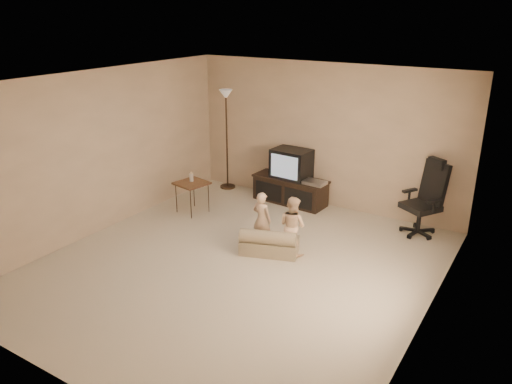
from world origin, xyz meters
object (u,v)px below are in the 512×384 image
tv_stand (291,181)px  floor_lamp (226,117)px  toddler_right (292,225)px  toddler_left (262,219)px  child_sofa (269,243)px  side_table (192,183)px  office_chair (424,207)px

tv_stand → floor_lamp: bearing=-178.5°
toddler_right → tv_stand: bearing=-46.4°
toddler_left → toddler_right: 0.50m
tv_stand → child_sofa: 2.08m
side_table → child_sofa: size_ratio=0.80×
side_table → toddler_left: bearing=-15.5°
tv_stand → toddler_left: bearing=-71.4°
floor_lamp → toddler_left: 2.80m
tv_stand → toddler_right: size_ratio=1.63×
tv_stand → office_chair: office_chair is taller
tv_stand → side_table: bearing=-129.5°
child_sofa → toddler_right: (0.27, 0.19, 0.27)m
floor_lamp → child_sofa: (2.12, -2.00, -1.24)m
office_chair → toddler_right: office_chair is taller
floor_lamp → tv_stand: bearing=-2.4°
side_table → floor_lamp: 1.62m
office_chair → tv_stand: bearing=-150.3°
side_table → toddler_left: 1.75m
tv_stand → toddler_left: 1.82m
floor_lamp → toddler_right: size_ratio=2.22×
child_sofa → toddler_right: size_ratio=1.06×
office_chair → side_table: bearing=-129.8°
tv_stand → toddler_left: size_ratio=1.68×
toddler_left → side_table: bearing=-11.6°
floor_lamp → toddler_right: (2.39, -1.81, -0.97)m
office_chair → toddler_left: office_chair is taller
side_table → toddler_right: 2.23m
floor_lamp → toddler_right: bearing=-37.1°
tv_stand → child_sofa: (0.69, -1.94, -0.25)m
child_sofa → toddler_right: bearing=16.1°
office_chair → toddler_right: bearing=-98.6°
floor_lamp → toddler_right: 3.15m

